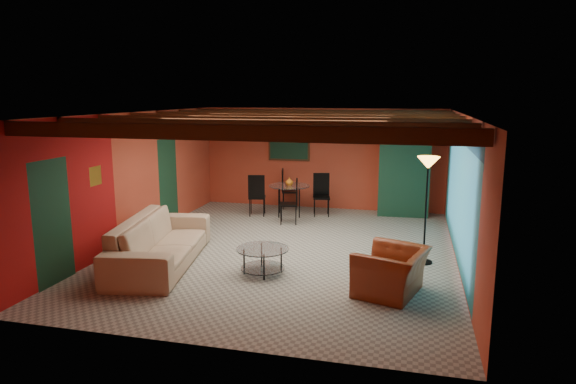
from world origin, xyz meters
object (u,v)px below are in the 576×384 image
(armchair, at_px, (391,272))
(potted_plant, at_px, (407,122))
(dining_table, at_px, (289,195))
(floor_lamp, at_px, (426,210))
(coffee_table, at_px, (263,261))
(vase, at_px, (289,170))
(sofa, at_px, (161,241))
(armoire, at_px, (404,174))

(armchair, relative_size, potted_plant, 2.33)
(dining_table, distance_m, potted_plant, 3.46)
(floor_lamp, bearing_deg, potted_plant, 96.74)
(coffee_table, bearing_deg, vase, 97.57)
(floor_lamp, height_order, potted_plant, potted_plant)
(sofa, bearing_deg, dining_table, -28.12)
(armchair, relative_size, floor_lamp, 0.56)
(dining_table, bearing_deg, floor_lamp, -42.60)
(armoire, xyz_separation_m, potted_plant, (0.00, 0.00, 1.30))
(dining_table, height_order, vase, vase)
(armoire, relative_size, floor_lamp, 1.08)
(coffee_table, distance_m, potted_plant, 5.94)
(vase, bearing_deg, armchair, -59.31)
(armchair, height_order, vase, vase)
(coffee_table, bearing_deg, sofa, 179.32)
(dining_table, xyz_separation_m, vase, (0.00, 0.00, 0.64))
(sofa, relative_size, potted_plant, 6.31)
(sofa, bearing_deg, armoire, -50.11)
(coffee_table, height_order, floor_lamp, floor_lamp)
(armchair, bearing_deg, dining_table, -132.56)
(dining_table, height_order, potted_plant, potted_plant)
(coffee_table, bearing_deg, armoire, 65.87)
(armchair, xyz_separation_m, dining_table, (-2.76, 4.66, 0.18))
(dining_table, height_order, armoire, armoire)
(potted_plant, relative_size, vase, 2.32)
(sofa, relative_size, armchair, 2.71)
(armoire, bearing_deg, coffee_table, -116.55)
(armchair, bearing_deg, floor_lamp, 179.08)
(potted_plant, xyz_separation_m, vase, (-2.83, -0.79, -1.18))
(sofa, relative_size, coffee_table, 3.30)
(floor_lamp, xyz_separation_m, potted_plant, (-0.45, 3.81, 1.38))
(armoire, distance_m, vase, 2.94)
(sofa, height_order, coffee_table, sofa)
(floor_lamp, bearing_deg, dining_table, 137.40)
(potted_plant, bearing_deg, dining_table, -164.47)
(vase, bearing_deg, potted_plant, 15.53)
(floor_lamp, xyz_separation_m, vase, (-3.28, 3.02, 0.20))
(armoire, xyz_separation_m, vase, (-2.83, -0.79, 0.12))
(vase, bearing_deg, coffee_table, -82.43)
(floor_lamp, bearing_deg, coffee_table, -155.25)
(coffee_table, xyz_separation_m, potted_plant, (2.27, 5.06, 2.14))
(armoire, bearing_deg, floor_lamp, -85.68)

